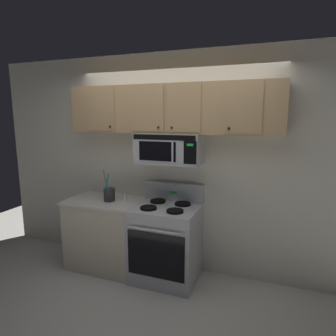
# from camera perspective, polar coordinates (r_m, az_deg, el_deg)

# --- Properties ---
(ground_plane) EXTENTS (8.00, 8.00, 0.00)m
(ground_plane) POSITION_cam_1_polar(r_m,az_deg,el_deg) (3.45, -3.11, -24.10)
(ground_plane) COLOR beige
(back_wall) EXTENTS (5.20, 0.10, 2.70)m
(back_wall) POSITION_cam_1_polar(r_m,az_deg,el_deg) (3.64, 1.65, 0.79)
(back_wall) COLOR silver
(back_wall) RESTS_ON ground_plane
(stove_range) EXTENTS (0.76, 0.69, 1.12)m
(stove_range) POSITION_cam_1_polar(r_m,az_deg,el_deg) (3.57, -0.38, -14.27)
(stove_range) COLOR #B7BABF
(stove_range) RESTS_ON ground_plane
(over_range_microwave) EXTENTS (0.76, 0.43, 0.35)m
(over_range_microwave) POSITION_cam_1_polar(r_m,az_deg,el_deg) (3.37, 0.30, 3.91)
(over_range_microwave) COLOR #B7BABF
(upper_cabinets) EXTENTS (2.50, 0.36, 0.55)m
(upper_cabinets) POSITION_cam_1_polar(r_m,az_deg,el_deg) (3.38, 0.49, 11.56)
(upper_cabinets) COLOR tan
(counter_segment) EXTENTS (0.93, 0.65, 0.90)m
(counter_segment) POSITION_cam_1_polar(r_m,az_deg,el_deg) (3.93, -12.15, -12.37)
(counter_segment) COLOR beige
(counter_segment) RESTS_ON ground_plane
(utensil_crock_charcoal) EXTENTS (0.14, 0.14, 0.40)m
(utensil_crock_charcoal) POSITION_cam_1_polar(r_m,az_deg,el_deg) (3.68, -11.53, -4.97)
(utensil_crock_charcoal) COLOR #2D2D33
(utensil_crock_charcoal) RESTS_ON counter_segment
(salt_shaker) EXTENTS (0.05, 0.05, 0.09)m
(salt_shaker) POSITION_cam_1_polar(r_m,az_deg,el_deg) (3.65, -8.49, -5.80)
(salt_shaker) COLOR white
(salt_shaker) RESTS_ON counter_segment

